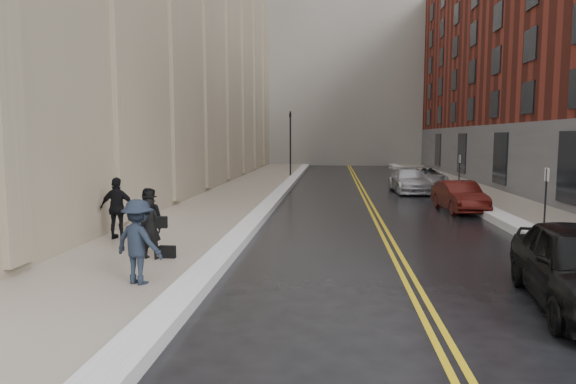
% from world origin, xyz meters
% --- Properties ---
extents(ground, '(160.00, 160.00, 0.00)m').
position_xyz_m(ground, '(0.00, 0.00, 0.00)').
color(ground, black).
rests_on(ground, ground).
extents(sidewalk_left, '(4.00, 64.00, 0.15)m').
position_xyz_m(sidewalk_left, '(-4.50, 16.00, 0.07)').
color(sidewalk_left, gray).
rests_on(sidewalk_left, ground).
extents(sidewalk_right, '(3.00, 64.00, 0.15)m').
position_xyz_m(sidewalk_right, '(9.00, 16.00, 0.07)').
color(sidewalk_right, gray).
rests_on(sidewalk_right, ground).
extents(lane_stripe_a, '(0.12, 64.00, 0.01)m').
position_xyz_m(lane_stripe_a, '(2.38, 16.00, 0.00)').
color(lane_stripe_a, gold).
rests_on(lane_stripe_a, ground).
extents(lane_stripe_b, '(0.12, 64.00, 0.01)m').
position_xyz_m(lane_stripe_b, '(2.62, 16.00, 0.00)').
color(lane_stripe_b, gold).
rests_on(lane_stripe_b, ground).
extents(snow_ridge_left, '(0.70, 60.80, 0.26)m').
position_xyz_m(snow_ridge_left, '(-2.20, 16.00, 0.13)').
color(snow_ridge_left, white).
rests_on(snow_ridge_left, ground).
extents(snow_ridge_right, '(0.85, 60.80, 0.30)m').
position_xyz_m(snow_ridge_right, '(7.15, 16.00, 0.15)').
color(snow_ridge_right, white).
rests_on(snow_ridge_right, ground).
extents(tower_far_right, '(22.00, 18.00, 44.00)m').
position_xyz_m(tower_far_right, '(14.00, 66.00, 22.00)').
color(tower_far_right, slate).
rests_on(tower_far_right, ground).
extents(traffic_signal, '(0.18, 0.15, 5.20)m').
position_xyz_m(traffic_signal, '(-2.60, 30.00, 3.08)').
color(traffic_signal, black).
rests_on(traffic_signal, ground).
extents(parking_sign_near, '(0.06, 0.35, 2.23)m').
position_xyz_m(parking_sign_near, '(7.90, 8.00, 1.36)').
color(parking_sign_near, black).
rests_on(parking_sign_near, ground).
extents(parking_sign_far, '(0.06, 0.35, 2.23)m').
position_xyz_m(parking_sign_far, '(7.90, 20.00, 1.36)').
color(parking_sign_far, black).
rests_on(parking_sign_far, ground).
extents(car_maroon, '(1.75, 4.15, 1.33)m').
position_xyz_m(car_maroon, '(6.24, 12.91, 0.67)').
color(car_maroon, '#410F0B').
rests_on(car_maroon, ground).
extents(car_silver_near, '(2.25, 4.93, 1.40)m').
position_xyz_m(car_silver_near, '(5.20, 20.52, 0.70)').
color(car_silver_near, '#B5B7BD').
rests_on(car_silver_near, ground).
extents(car_silver_far, '(2.25, 4.79, 1.33)m').
position_xyz_m(car_silver_far, '(6.68, 23.79, 0.66)').
color(car_silver_far, '#96999E').
rests_on(car_silver_far, ground).
extents(pedestrian_main, '(0.64, 0.48, 1.59)m').
position_xyz_m(pedestrian_main, '(-3.91, 2.66, 0.95)').
color(pedestrian_main, black).
rests_on(pedestrian_main, sidewalk_left).
extents(pedestrian_a, '(0.86, 0.67, 1.74)m').
position_xyz_m(pedestrian_a, '(-4.27, 3.46, 1.02)').
color(pedestrian_a, black).
rests_on(pedestrian_a, sidewalk_left).
extents(pedestrian_b, '(1.33, 1.06, 1.81)m').
position_xyz_m(pedestrian_b, '(-3.37, 0.46, 1.05)').
color(pedestrian_b, '#1B2330').
rests_on(pedestrian_b, sidewalk_left).
extents(pedestrian_c, '(1.12, 0.48, 1.89)m').
position_xyz_m(pedestrian_c, '(-5.80, 5.05, 1.10)').
color(pedestrian_c, black).
rests_on(pedestrian_c, sidewalk_left).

